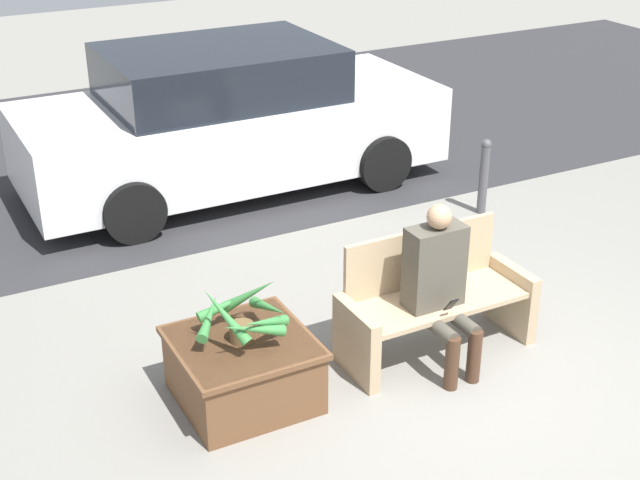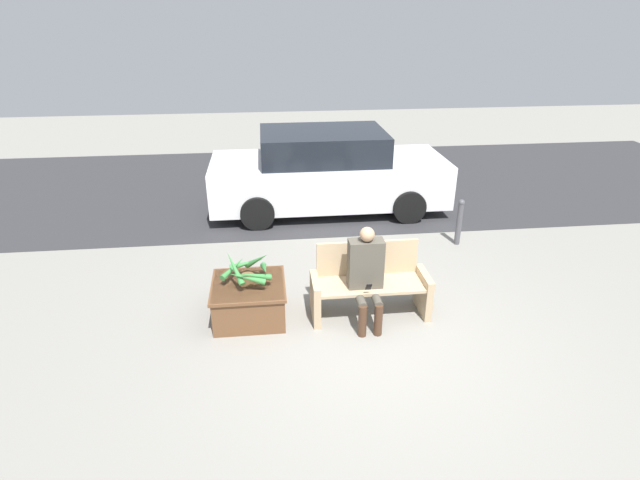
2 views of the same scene
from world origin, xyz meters
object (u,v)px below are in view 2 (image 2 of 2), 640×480
at_px(person_seated, 366,271).
at_px(potted_plant, 248,270).
at_px(planter_box, 249,299).
at_px(parked_car, 327,172).
at_px(bench, 369,284).
at_px(bollard_post, 459,221).

distance_m(person_seated, potted_plant, 1.48).
relative_size(planter_box, potted_plant, 1.42).
bearing_deg(parked_car, potted_plant, -111.31).
bearing_deg(bench, parked_car, 91.16).
height_order(person_seated, bollard_post, person_seated).
relative_size(bench, potted_plant, 2.29).
bearing_deg(parked_car, bollard_post, -43.74).
bearing_deg(planter_box, bollard_post, 27.95).
bearing_deg(bench, bollard_post, 44.64).
bearing_deg(bollard_post, parked_car, 136.26).
relative_size(parked_car, bollard_post, 5.62).
xyz_separation_m(bench, planter_box, (-1.55, 0.05, -0.15)).
height_order(person_seated, planter_box, person_seated).
relative_size(person_seated, parked_car, 0.28).
bearing_deg(parked_car, planter_box, -111.46).
bearing_deg(person_seated, bollard_post, 45.91).
relative_size(person_seated, potted_plant, 1.92).
xyz_separation_m(bench, bollard_post, (1.92, 1.90, 0.00)).
xyz_separation_m(bench, parked_car, (-0.08, 3.81, 0.34)).
bearing_deg(planter_box, potted_plant, 6.17).
xyz_separation_m(planter_box, bollard_post, (3.48, 1.84, 0.16)).
distance_m(potted_plant, parked_car, 4.03).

